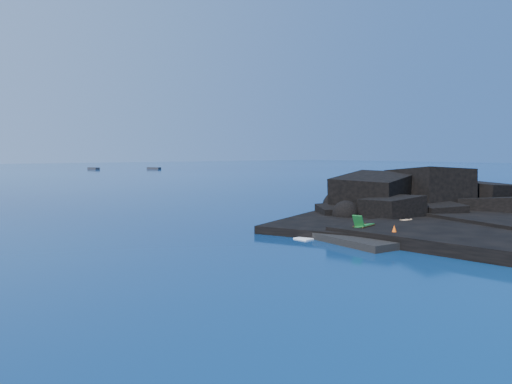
# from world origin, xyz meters

# --- Properties ---
(ground) EXTENTS (400.00, 400.00, 0.00)m
(ground) POSITION_xyz_m (0.00, 0.00, 0.00)
(ground) COLOR #04143C
(ground) RESTS_ON ground
(headland) EXTENTS (24.00, 24.00, 3.60)m
(headland) POSITION_xyz_m (13.00, 3.00, 0.00)
(headland) COLOR black
(headland) RESTS_ON ground
(beach) EXTENTS (9.08, 6.86, 0.70)m
(beach) POSITION_xyz_m (4.50, 0.50, 0.00)
(beach) COLOR black
(beach) RESTS_ON ground
(surf_foam) EXTENTS (10.00, 8.00, 0.06)m
(surf_foam) POSITION_xyz_m (5.00, 5.00, 0.00)
(surf_foam) COLOR white
(surf_foam) RESTS_ON ground
(deck_chair) EXTENTS (1.62, 0.98, 1.04)m
(deck_chair) POSITION_xyz_m (2.88, 1.02, 0.87)
(deck_chair) COLOR #166325
(deck_chair) RESTS_ON beach
(towel) EXTENTS (2.14, 1.17, 0.05)m
(towel) POSITION_xyz_m (6.75, 1.16, 0.38)
(towel) COLOR white
(towel) RESTS_ON beach
(sunbather) EXTENTS (1.99, 0.66, 0.26)m
(sunbather) POSITION_xyz_m (6.75, 1.16, 0.53)
(sunbather) COLOR tan
(sunbather) RESTS_ON towel
(marker_cone) EXTENTS (0.53, 0.53, 0.62)m
(marker_cone) POSITION_xyz_m (2.55, -1.13, 0.66)
(marker_cone) COLOR #FF5A0D
(marker_cone) RESTS_ON beach
(distant_boat_a) EXTENTS (1.99, 4.26, 0.55)m
(distant_boat_a) POSITION_xyz_m (30.51, 115.36, 0.00)
(distant_boat_a) COLOR #25262A
(distant_boat_a) RESTS_ON ground
(distant_boat_b) EXTENTS (2.73, 4.13, 0.53)m
(distant_boat_b) POSITION_xyz_m (43.92, 106.85, 0.00)
(distant_boat_b) COLOR black
(distant_boat_b) RESTS_ON ground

